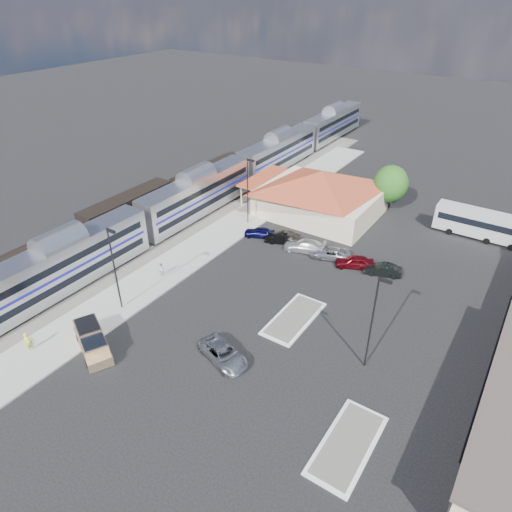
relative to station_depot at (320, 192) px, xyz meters
The scene contains 23 objects.
ground 24.63m from the station_depot, 79.24° to the right, with size 280.00×280.00×0.00m, color black.
railbed 23.14m from the station_depot, 135.78° to the right, with size 16.00×100.00×0.12m, color #4C4944.
platform 19.71m from the station_depot, 112.45° to the right, with size 5.50×92.00×0.18m, color gray.
passenger_train 16.57m from the station_depot, 144.22° to the right, with size 3.00×104.00×5.55m.
freight_cars 25.68m from the station_depot, 139.28° to the right, with size 2.80×46.00×4.00m.
station_depot is the anchor object (origin of this frame).
traffic_island_south 23.80m from the station_depot, 68.74° to the right, with size 3.30×7.50×0.21m.
traffic_island_north 37.12m from the station_depot, 59.88° to the right, with size 3.30×7.50×0.21m.
lamp_plat_s 30.74m from the station_depot, 101.94° to the right, with size 1.08×0.25×9.00m.
lamp_plat_n 10.45m from the station_depot, 128.41° to the right, with size 1.08×0.25×9.00m.
lamp_lot 29.30m from the station_depot, 55.24° to the right, with size 1.08×0.25×9.00m.
tree_depot 9.69m from the station_depot, 38.43° to the left, with size 4.71×4.71×6.63m.
pickup_truck 35.76m from the station_depot, 96.34° to the right, with size 6.01×4.36×1.96m.
suv 30.87m from the station_depot, 78.28° to the right, with size 2.37×5.15×1.43m, color #A3A7AB.
coach_bus 20.58m from the station_depot, 13.75° to the left, with size 11.11×2.46×3.56m.
person_a 39.63m from the station_depot, 102.24° to the right, with size 0.68×0.45×1.87m, color #C2E046.
person_b 24.88m from the station_depot, 106.54° to the right, with size 0.83×0.65×1.72m, color silver.
parked_car_a 10.96m from the station_depot, 107.23° to the right, with size 1.54×3.83×1.31m, color #0D0E43.
parked_car_b 10.19m from the station_depot, 89.78° to the right, with size 1.49×4.29×1.41m, color black.
parked_car_c 10.96m from the station_depot, 72.38° to the right, with size 2.04×5.01×1.45m, color silver.
parked_car_d 12.06m from the station_depot, 56.95° to the right, with size 2.21×4.78×1.33m, color #97989F.
parked_car_e 14.23m from the station_depot, 46.60° to the right, with size 1.72×4.28×1.46m, color maroon.
parked_car_f 16.39m from the station_depot, 37.62° to the right, with size 1.40×4.02×1.32m, color black.
Camera 1 is at (19.94, -28.46, 28.02)m, focal length 32.00 mm.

